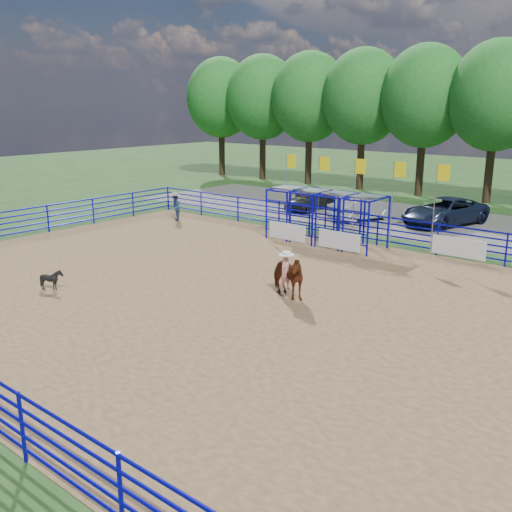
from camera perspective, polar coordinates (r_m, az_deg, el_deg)
name	(u,v)px	position (r m, az deg, el deg)	size (l,w,h in m)	color
ground	(244,298)	(20.43, -1.24, -4.20)	(120.00, 120.00, 0.00)	#325A24
arena_dirt	(244,298)	(20.42, -1.24, -4.18)	(30.00, 20.00, 0.02)	olive
gravel_strip	(434,223)	(34.69, 17.38, 3.18)	(40.00, 10.00, 0.01)	slate
horse_and_rider	(286,274)	(20.22, 3.03, -1.76)	(2.07, 1.37, 2.32)	maroon
calf	(52,280)	(22.34, -19.74, -2.26)	(0.66, 0.74, 0.81)	black
spectator_cowboy	(175,207)	(33.80, -8.07, 4.87)	(0.97, 0.95, 1.63)	navy
car_a	(310,198)	(37.42, 5.45, 5.77)	(1.71, 4.24, 1.44)	black
car_b	(363,208)	(34.39, 10.67, 4.72)	(1.49, 4.27, 1.41)	gray
car_c	(445,211)	(34.20, 18.34, 4.26)	(2.53, 5.49, 1.53)	#141B34
perimeter_fence	(244,278)	(20.19, -1.25, -2.20)	(30.10, 20.10, 1.50)	#0A08BB
chute_assembly	(332,219)	(28.10, 7.58, 3.69)	(19.32, 2.41, 4.20)	#0A08BB
treeline	(498,90)	(42.53, 23.01, 15.00)	(56.40, 6.40, 11.24)	#3F2B19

